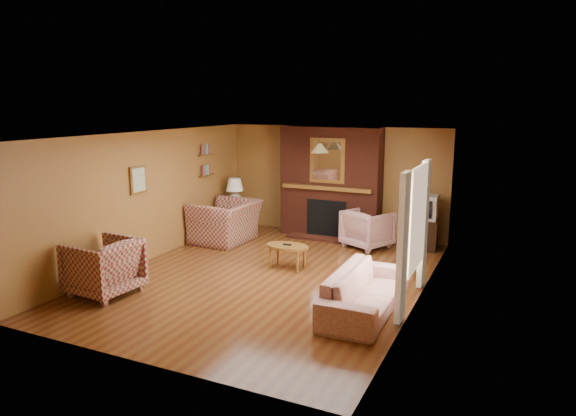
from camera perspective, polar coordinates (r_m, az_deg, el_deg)
The scene contains 20 objects.
floor at distance 8.82m, azimuth -2.11°, elevation -7.60°, with size 6.50×6.50×0.00m, color #4D2610.
ceiling at distance 8.35m, azimuth -2.23°, elevation 8.15°, with size 6.50×6.50×0.00m, color white.
wall_back at distance 11.45m, azimuth 5.21°, elevation 3.02°, with size 6.50×6.50×0.00m, color brown.
wall_front at distance 5.88m, azimuth -16.71°, elevation -5.73°, with size 6.50×6.50×0.00m, color brown.
wall_left at distance 9.87m, azimuth -15.23°, elevation 1.27°, with size 6.50×6.50×0.00m, color brown.
wall_right at distance 7.72m, azimuth 14.62°, elevation -1.51°, with size 6.50×6.50×0.00m, color brown.
fireplace at distance 11.21m, azimuth 4.76°, elevation 2.75°, with size 2.20×0.82×2.40m.
window_right at distance 7.56m, azimuth 13.96°, elevation -2.33°, with size 0.10×1.85×2.00m.
bookshelf at distance 11.28m, azimuth -8.93°, elevation 5.19°, with size 0.09×0.55×0.71m.
botanical_print at distance 9.57m, azimuth -16.33°, elevation 3.02°, with size 0.05×0.40×0.50m.
pendant_light at distance 10.47m, azimuth 3.54°, elevation 6.65°, with size 0.36×0.36×0.48m.
plaid_loveseat at distance 10.94m, azimuth -6.94°, elevation -1.52°, with size 1.33×1.16×0.86m, color maroon.
plaid_armchair at distance 8.41m, azimuth -19.83°, elevation -6.16°, with size 0.93×0.96×0.87m, color maroon.
floral_sofa at distance 7.42m, azimuth 8.59°, elevation -9.07°, with size 2.06×0.80×0.60m, color #B4A88C.
floral_armchair at distance 10.57m, azimuth 8.85°, elevation -2.29°, with size 0.83×0.85×0.77m, color #B4A88C.
coffee_table at distance 9.15m, azimuth -0.08°, elevation -4.50°, with size 0.79×0.49×0.44m.
side_table at distance 11.79m, azimuth -5.86°, elevation -1.26°, with size 0.43×0.43×0.57m, color brown.
table_lamp at distance 11.66m, azimuth -5.92°, elevation 1.89°, with size 0.40×0.40×0.66m.
tv_stand at distance 10.69m, azimuth 14.72°, elevation -2.79°, with size 0.57×0.52×0.63m, color black.
crt_tv at distance 10.56m, azimuth 14.87°, elevation 0.12°, with size 0.55×0.54×0.48m.
Camera 1 is at (3.78, -7.42, 2.91)m, focal length 32.00 mm.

